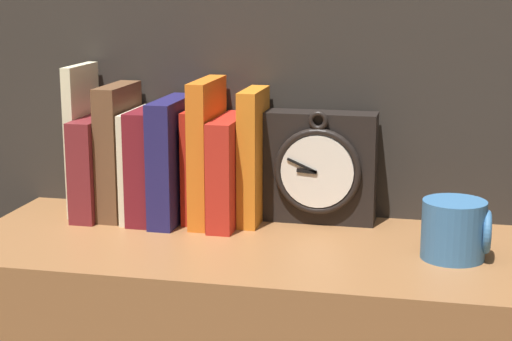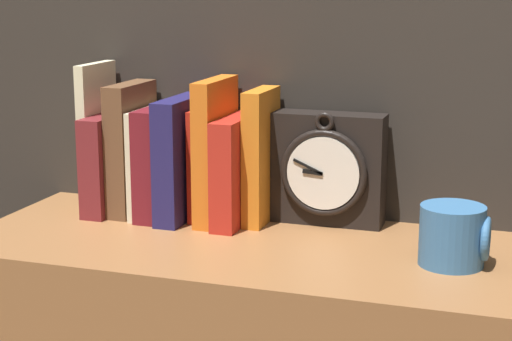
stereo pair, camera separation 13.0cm
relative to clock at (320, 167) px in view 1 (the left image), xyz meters
name	(u,v)px [view 1 (the left image)]	position (x,y,z in m)	size (l,w,h in m)	color
clock	(320,167)	(0.00, 0.00, 0.00)	(0.19, 0.07, 0.19)	black
book_slot0_cream	(83,139)	(-0.41, -0.02, 0.04)	(0.02, 0.12, 0.26)	beige
book_slot1_maroon	(96,166)	(-0.38, -0.04, -0.01)	(0.04, 0.15, 0.17)	maroon
book_slot2_brown	(119,151)	(-0.34, -0.03, 0.02)	(0.04, 0.14, 0.23)	brown
book_slot3_cream	(136,164)	(-0.31, -0.04, 0.00)	(0.01, 0.14, 0.19)	beige
book_slot4_maroon	(149,164)	(-0.29, -0.04, 0.00)	(0.04, 0.15, 0.19)	maroon
book_slot5_navy	(172,160)	(-0.24, -0.04, 0.01)	(0.04, 0.16, 0.21)	#211D53
book_slot6_red	(195,164)	(-0.21, -0.02, 0.00)	(0.02, 0.12, 0.19)	red
book_slot7_orange	(207,151)	(-0.18, -0.04, 0.03)	(0.03, 0.15, 0.24)	orange
book_slot8_red	(229,171)	(-0.15, -0.04, 0.00)	(0.04, 0.16, 0.18)	red
book_slot9_orange	(253,156)	(-0.11, -0.02, 0.02)	(0.03, 0.12, 0.22)	orange
mug	(456,230)	(0.22, -0.15, -0.05)	(0.10, 0.09, 0.09)	teal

